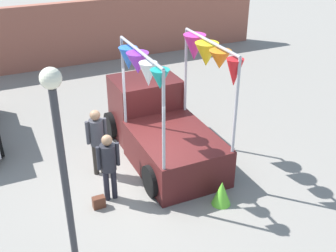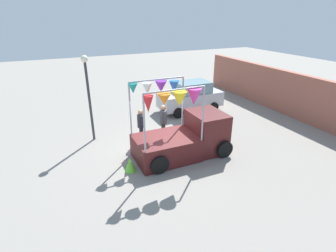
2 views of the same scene
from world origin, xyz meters
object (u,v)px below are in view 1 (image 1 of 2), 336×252
(street_lamp, at_px, (62,156))
(handbag, at_px, (99,202))
(person_vendor, at_px, (97,136))
(folded_kite_bundle_lime, at_px, (222,193))
(vendor_truck, at_px, (160,121))
(person_customer, at_px, (109,161))

(street_lamp, bearing_deg, handbag, 63.18)
(person_vendor, height_order, folded_kite_bundle_lime, person_vendor)
(vendor_truck, bearing_deg, handbag, -143.60)
(person_vendor, distance_m, folded_kite_bundle_lime, 3.29)
(vendor_truck, xyz_separation_m, person_vendor, (-1.83, -0.33, 0.13))
(person_customer, distance_m, handbag, 0.97)
(handbag, bearing_deg, person_vendor, 72.57)
(person_vendor, relative_size, handbag, 6.31)
(vendor_truck, height_order, handbag, vendor_truck)
(folded_kite_bundle_lime, bearing_deg, person_vendor, 132.25)
(person_vendor, bearing_deg, vendor_truck, 10.21)
(vendor_truck, height_order, person_customer, vendor_truck)
(folded_kite_bundle_lime, bearing_deg, vendor_truck, 96.87)
(person_customer, distance_m, street_lamp, 2.93)
(handbag, bearing_deg, person_customer, 29.74)
(person_customer, xyz_separation_m, folded_kite_bundle_lime, (2.22, -1.24, -0.72))
(person_customer, height_order, person_vendor, person_vendor)
(vendor_truck, relative_size, street_lamp, 0.98)
(folded_kite_bundle_lime, bearing_deg, handbag, 157.87)
(vendor_truck, relative_size, person_vendor, 2.29)
(vendor_truck, distance_m, handbag, 2.90)
(street_lamp, bearing_deg, folded_kite_bundle_lime, 13.04)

